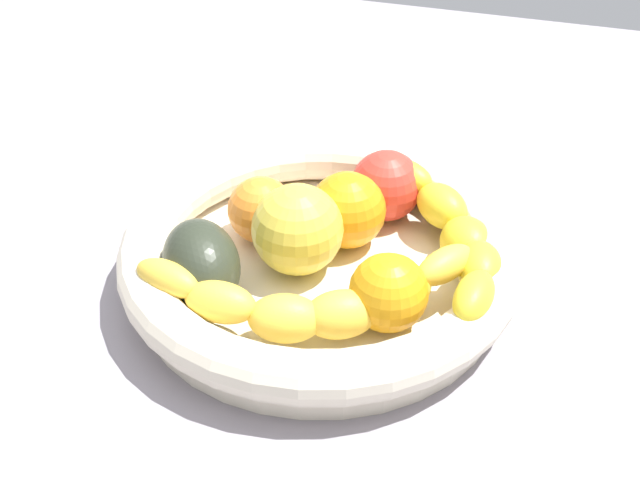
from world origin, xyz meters
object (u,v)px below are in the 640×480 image
at_px(banana_draped_right, 456,237).
at_px(orange_mid_right, 347,210).
at_px(banana_draped_left, 309,300).
at_px(avocado_dark, 201,264).
at_px(tomato_red, 386,186).
at_px(apple_yellow, 298,229).
at_px(orange_front, 388,293).
at_px(fruit_bowl, 320,258).
at_px(orange_mid_left, 261,210).

height_order(banana_draped_right, orange_mid_right, orange_mid_right).
relative_size(banana_draped_left, avocado_dark, 3.01).
height_order(banana_draped_left, tomato_red, tomato_red).
bearing_deg(banana_draped_right, tomato_red, -38.77).
xyz_separation_m(orange_mid_right, apple_yellow, (0.03, 0.04, 0.00)).
bearing_deg(avocado_dark, apple_yellow, -138.10).
distance_m(orange_front, apple_yellow, 0.10).
relative_size(fruit_bowl, apple_yellow, 4.35).
bearing_deg(banana_draped_left, avocado_dark, -10.53).
height_order(orange_mid_left, tomato_red, tomato_red).
distance_m(fruit_bowl, apple_yellow, 0.03).
xyz_separation_m(banana_draped_left, tomato_red, (-0.02, -0.16, 0.00)).
relative_size(avocado_dark, tomato_red, 1.33).
bearing_deg(tomato_red, orange_mid_right, 64.43).
bearing_deg(orange_mid_left, orange_front, 148.73).
bearing_deg(fruit_bowl, banana_draped_left, 100.26).
relative_size(fruit_bowl, avocado_dark, 3.90).
xyz_separation_m(fruit_bowl, apple_yellow, (0.02, -0.00, 0.02)).
xyz_separation_m(orange_mid_left, apple_yellow, (-0.04, 0.03, 0.01)).
bearing_deg(apple_yellow, avocado_dark, 41.90).
bearing_deg(tomato_red, banana_draped_left, 82.83).
distance_m(orange_front, orange_mid_left, 0.15).
height_order(fruit_bowl, avocado_dark, avocado_dark).
distance_m(orange_mid_left, orange_mid_right, 0.07).
xyz_separation_m(banana_draped_right, orange_mid_right, (0.09, -0.01, 0.00)).
height_order(orange_front, avocado_dark, avocado_dark).
distance_m(banana_draped_right, tomato_red, 0.09).
relative_size(banana_draped_left, orange_front, 4.17).
bearing_deg(orange_mid_left, tomato_red, -146.83).
xyz_separation_m(fruit_bowl, banana_draped_right, (-0.10, -0.03, 0.02)).
height_order(orange_front, tomato_red, tomato_red).
relative_size(banana_draped_right, tomato_red, 3.14).
height_order(fruit_bowl, orange_front, orange_front).
bearing_deg(orange_mid_right, banana_draped_left, 91.06).
distance_m(fruit_bowl, banana_draped_left, 0.07).
height_order(orange_front, orange_mid_left, orange_front).
distance_m(fruit_bowl, tomato_red, 0.10).
height_order(orange_front, orange_mid_right, orange_mid_right).
xyz_separation_m(orange_front, avocado_dark, (0.14, 0.01, -0.00)).
bearing_deg(orange_front, banana_draped_left, 23.97).
distance_m(banana_draped_left, tomato_red, 0.16).
xyz_separation_m(banana_draped_left, orange_mid_right, (0.00, -0.11, 0.00)).
distance_m(orange_mid_right, apple_yellow, 0.05).
bearing_deg(tomato_red, orange_mid_left, 33.17).
distance_m(banana_draped_left, banana_draped_right, 0.14).
height_order(fruit_bowl, tomato_red, tomato_red).
distance_m(orange_front, tomato_red, 0.14).
distance_m(banana_draped_right, orange_front, 0.09).
height_order(orange_mid_right, avocado_dark, orange_mid_right).
height_order(fruit_bowl, banana_draped_right, banana_draped_right).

